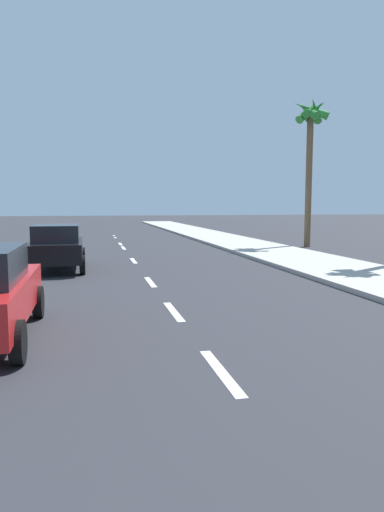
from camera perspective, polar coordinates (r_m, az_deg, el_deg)
The scene contains 12 objects.
ground_plane at distance 17.13m, azimuth -6.70°, elevation -1.26°, with size 160.00×160.00×0.00m, color #2D2D33.
sidewalk_strip at distance 20.76m, azimuth 11.17°, elevation 0.19°, with size 3.60×80.00×0.14m, color #B2ADA3.
lane_stripe_2 at distance 6.47m, azimuth 3.59°, elevation -14.02°, with size 0.16×1.80×0.01m, color white.
lane_stripe_3 at distance 9.87m, azimuth -2.29°, elevation -6.84°, with size 0.16×1.80×0.01m, color white.
lane_stripe_4 at distance 13.60m, azimuth -5.16°, elevation -3.21°, with size 0.16×1.80×0.01m, color white.
lane_stripe_5 at distance 18.80m, azimuth -7.22°, elevation -0.58°, with size 0.16×1.80×0.01m, color white.
lane_stripe_6 at distance 24.40m, azimuth -8.45°, elevation 0.99°, with size 0.16×1.80×0.01m, color white.
lane_stripe_7 at distance 26.88m, azimuth -8.83°, elevation 1.47°, with size 0.16×1.80×0.01m, color white.
lane_stripe_8 at distance 32.54m, azimuth -9.48°, elevation 2.30°, with size 0.16×1.80×0.01m, color white.
lane_stripe_9 at distance 33.50m, azimuth -9.56°, elevation 2.41°, with size 0.16×1.80×0.01m, color white.
parked_car_black at distance 16.66m, azimuth -16.32°, elevation 1.21°, with size 1.91×4.06×1.57m.
palm_tree_far at distance 25.72m, azimuth 14.36°, elevation 14.94°, with size 1.93×1.85×7.84m.
Camera 1 is at (-1.69, 3.10, 2.26)m, focal length 32.44 mm.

